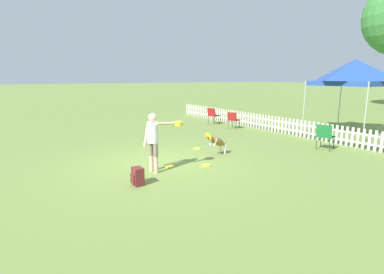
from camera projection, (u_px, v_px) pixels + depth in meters
ground_plane at (162, 163)px, 8.62m from camera, size 240.00×240.00×0.00m
handler_person at (155, 135)px, 7.64m from camera, size 0.48×1.01×1.54m
leaping_dog at (217, 141)px, 9.43m from camera, size 0.44×1.08×0.77m
frisbee_near_handler at (206, 165)px, 8.36m from camera, size 0.26×0.26×0.02m
frisbee_near_dog at (169, 166)px, 8.25m from camera, size 0.26×0.26×0.02m
frisbee_midfield at (197, 148)px, 10.35m from camera, size 0.26×0.26×0.02m
backpack_on_grass at (137, 176)px, 6.82m from camera, size 0.29×0.25×0.41m
picket_fence at (309, 130)px, 12.00m from camera, size 19.09×0.04×0.71m
folding_chair_blue_left at (213, 114)px, 15.72m from camera, size 0.63×0.64×0.85m
folding_chair_center at (233, 119)px, 14.33m from camera, size 0.61×0.62×0.80m
folding_chair_green_right at (325, 135)px, 10.10m from camera, size 0.63×0.65×0.87m
canopy_tent_main at (354, 73)px, 12.48m from camera, size 2.72×2.72×3.17m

